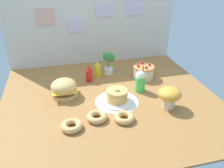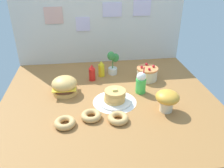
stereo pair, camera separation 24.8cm
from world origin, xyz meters
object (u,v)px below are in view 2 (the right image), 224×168
(donut_pink_glaze, at_px, (65,123))
(cream_soda_cup, at_px, (141,83))
(layer_cake, at_px, (147,73))
(ketchup_bottle, at_px, (92,73))
(burger, at_px, (65,86))
(pancake_stack, at_px, (115,97))
(mushroom_stool, at_px, (167,99))
(donut_chocolate, at_px, (91,116))
(donut_vanilla, at_px, (118,118))
(mustard_bottle, at_px, (101,69))
(potted_plant, at_px, (113,62))

(donut_pink_glaze, bearing_deg, cream_soda_cup, 31.17)
(layer_cake, relative_size, ketchup_bottle, 1.25)
(burger, xyz_separation_m, pancake_stack, (0.52, -0.25, -0.03))
(pancake_stack, bearing_deg, ketchup_bottle, 111.15)
(burger, bearing_deg, mushroom_stool, -25.28)
(donut_chocolate, xyz_separation_m, donut_vanilla, (0.24, -0.07, 0.00))
(pancake_stack, xyz_separation_m, layer_cake, (0.47, 0.46, 0.02))
(pancake_stack, height_order, mustard_bottle, mustard_bottle)
(mustard_bottle, height_order, mushroom_stool, mushroom_stool)
(donut_vanilla, bearing_deg, cream_soda_cup, 55.98)
(ketchup_bottle, bearing_deg, potted_plant, 27.99)
(potted_plant, bearing_deg, cream_soda_cup, -64.47)
(donut_chocolate, bearing_deg, mushroom_stool, 2.47)
(pancake_stack, bearing_deg, donut_pink_glaze, -146.50)
(layer_cake, bearing_deg, ketchup_bottle, 174.17)
(mushroom_stool, bearing_deg, cream_soda_cup, 113.27)
(layer_cake, relative_size, mustard_bottle, 1.25)
(burger, relative_size, mushroom_stool, 1.21)
(pancake_stack, relative_size, ketchup_bottle, 1.70)
(burger, height_order, donut_pink_glaze, burger)
(mushroom_stool, bearing_deg, donut_pink_glaze, -173.71)
(donut_pink_glaze, height_order, donut_chocolate, same)
(burger, bearing_deg, cream_soda_cup, -6.13)
(burger, relative_size, donut_chocolate, 1.43)
(burger, xyz_separation_m, mustard_bottle, (0.44, 0.38, 0.00))
(donut_chocolate, bearing_deg, layer_cake, 44.65)
(layer_cake, relative_size, potted_plant, 0.82)
(ketchup_bottle, bearing_deg, layer_cake, -5.83)
(layer_cake, distance_m, ketchup_bottle, 0.68)
(donut_pink_glaze, relative_size, mushroom_stool, 0.85)
(layer_cake, relative_size, cream_soda_cup, 0.83)
(pancake_stack, bearing_deg, potted_plant, 84.43)
(donut_chocolate, bearing_deg, ketchup_bottle, 86.18)
(pancake_stack, height_order, donut_vanilla, pancake_stack)
(donut_vanilla, bearing_deg, donut_chocolate, 163.64)
(layer_cake, distance_m, mustard_bottle, 0.58)
(donut_pink_glaze, bearing_deg, mushroom_stool, 6.29)
(pancake_stack, xyz_separation_m, cream_soda_cup, (0.31, 0.16, 0.06))
(layer_cake, xyz_separation_m, donut_pink_glaze, (-0.97, -0.79, -0.05))
(pancake_stack, height_order, layer_cake, layer_cake)
(donut_vanilla, bearing_deg, potted_plant, 85.37)
(layer_cake, bearing_deg, burger, -167.84)
(ketchup_bottle, height_order, donut_vanilla, ketchup_bottle)
(ketchup_bottle, bearing_deg, donut_chocolate, -93.82)
(donut_vanilla, bearing_deg, mushroom_stool, 11.84)
(ketchup_bottle, bearing_deg, mushroom_stool, -47.83)
(burger, xyz_separation_m, potted_plant, (0.59, 0.43, 0.07))
(pancake_stack, distance_m, ketchup_bottle, 0.57)
(pancake_stack, xyz_separation_m, donut_vanilla, (-0.02, -0.33, -0.03))
(ketchup_bottle, bearing_deg, pancake_stack, -68.85)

